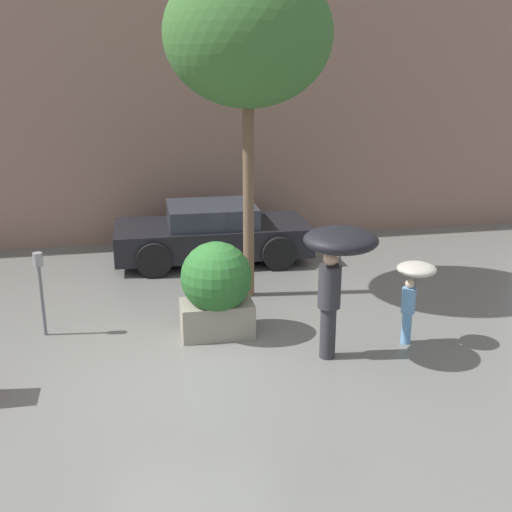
% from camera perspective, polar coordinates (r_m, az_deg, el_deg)
% --- Properties ---
extents(ground_plane, '(40.00, 40.00, 0.00)m').
position_cam_1_polar(ground_plane, '(8.95, -5.83, -9.95)').
color(ground_plane, slate).
extents(building_facade, '(18.00, 0.30, 6.00)m').
position_cam_1_polar(building_facade, '(14.48, -8.76, 12.92)').
color(building_facade, '#8C6B5B').
rests_on(building_facade, ground).
extents(planter_box, '(1.09, 1.07, 1.47)m').
position_cam_1_polar(planter_box, '(9.65, -3.54, -2.74)').
color(planter_box, gray).
rests_on(planter_box, ground).
extents(person_adult, '(1.00, 1.00, 1.91)m').
position_cam_1_polar(person_adult, '(8.67, 7.29, 0.04)').
color(person_adult, '#2D2D33').
rests_on(person_adult, ground).
extents(person_child, '(0.56, 0.56, 1.27)m').
position_cam_1_polar(person_child, '(9.51, 13.85, -2.28)').
color(person_child, '#669ED1').
rests_on(person_child, ground).
extents(parked_car_near, '(3.97, 1.99, 1.19)m').
position_cam_1_polar(parked_car_near, '(13.28, -3.93, 2.01)').
color(parked_car_near, black).
rests_on(parked_car_near, ground).
extents(street_tree, '(2.71, 2.71, 5.56)m').
position_cam_1_polar(street_tree, '(10.72, -0.72, 19.00)').
color(street_tree, brown).
rests_on(street_tree, ground).
extents(parking_meter, '(0.14, 0.14, 1.32)m').
position_cam_1_polar(parking_meter, '(10.09, -18.67, -1.76)').
color(parking_meter, '#595B60').
rests_on(parking_meter, ground).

